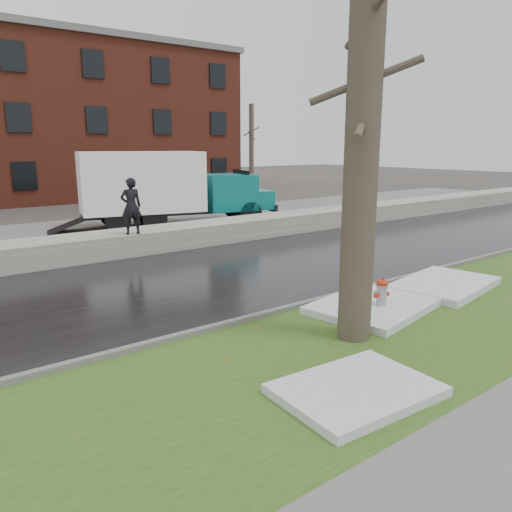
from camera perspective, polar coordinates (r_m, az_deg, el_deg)
ground at (r=10.47m, az=9.11°, el=-7.26°), size 120.00×120.00×0.00m
verge at (r=9.71m, az=14.53°, el=-9.01°), size 60.00×4.50×0.04m
road at (r=13.79m, az=-4.60°, el=-2.21°), size 60.00×7.00×0.03m
parking_lot at (r=21.27m, az=-17.23°, el=2.53°), size 60.00×9.00×0.03m
curb at (r=11.12m, az=5.36°, el=-5.59°), size 60.00×0.15×0.14m
snowbank at (r=17.30m, az=-12.25°, el=1.81°), size 60.00×1.60×0.75m
brick_building at (r=37.87m, az=-24.23°, el=13.76°), size 26.00×12.00×10.00m
bg_tree_right at (r=38.50m, az=-0.52°, el=12.31°), size 1.40×1.62×6.50m
fire_hydrant at (r=10.91m, az=14.14°, el=-4.24°), size 0.37×0.33×0.75m
tree at (r=8.92m, az=12.11°, el=14.32°), size 1.36×1.56×7.54m
box_truck at (r=22.30m, az=-10.26°, el=7.75°), size 9.83×4.22×3.26m
worker at (r=16.24m, az=-14.09°, el=5.55°), size 0.72×0.54×1.78m
snow_patch_near at (r=11.11m, az=13.18°, el=-5.61°), size 2.92×2.44×0.16m
snow_patch_far at (r=7.50m, az=11.39°, el=-14.79°), size 2.30×1.75×0.14m
snow_patch_side at (r=13.26m, az=20.68°, el=-3.09°), size 3.05×2.22×0.18m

